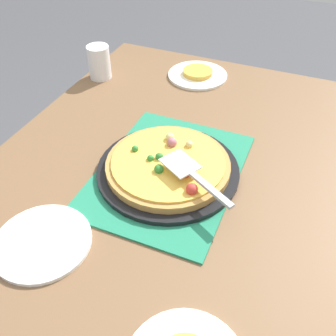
% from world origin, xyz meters
% --- Properties ---
extents(ground_plane, '(8.00, 8.00, 0.00)m').
position_xyz_m(ground_plane, '(0.00, 0.00, 0.00)').
color(ground_plane, '#4C4C51').
extents(dining_table, '(1.40, 1.00, 0.75)m').
position_xyz_m(dining_table, '(0.00, 0.00, 0.64)').
color(dining_table, brown).
rests_on(dining_table, ground_plane).
extents(placemat, '(0.48, 0.36, 0.01)m').
position_xyz_m(placemat, '(0.00, 0.00, 0.75)').
color(placemat, '#237F5B').
rests_on(placemat, dining_table).
extents(pizza_pan, '(0.38, 0.38, 0.01)m').
position_xyz_m(pizza_pan, '(0.00, 0.00, 0.76)').
color(pizza_pan, black).
rests_on(pizza_pan, placemat).
extents(pizza, '(0.33, 0.33, 0.05)m').
position_xyz_m(pizza, '(0.00, -0.00, 0.78)').
color(pizza, '#B78442').
rests_on(pizza, pizza_pan).
extents(plate_far_right, '(0.22, 0.22, 0.01)m').
position_xyz_m(plate_far_right, '(0.54, 0.11, 0.76)').
color(plate_far_right, white).
rests_on(plate_far_right, dining_table).
extents(plate_side, '(0.22, 0.22, 0.01)m').
position_xyz_m(plate_side, '(-0.32, 0.17, 0.76)').
color(plate_side, white).
rests_on(plate_side, dining_table).
extents(served_slice_right, '(0.11, 0.11, 0.02)m').
position_xyz_m(served_slice_right, '(0.54, 0.11, 0.77)').
color(served_slice_right, gold).
rests_on(served_slice_right, plate_far_right).
extents(cup_near, '(0.08, 0.08, 0.12)m').
position_xyz_m(cup_near, '(0.40, 0.44, 0.81)').
color(cup_near, white).
rests_on(cup_near, dining_table).
extents(pizza_server, '(0.15, 0.22, 0.01)m').
position_xyz_m(pizza_server, '(-0.05, -0.08, 0.82)').
color(pizza_server, silver).
rests_on(pizza_server, pizza).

